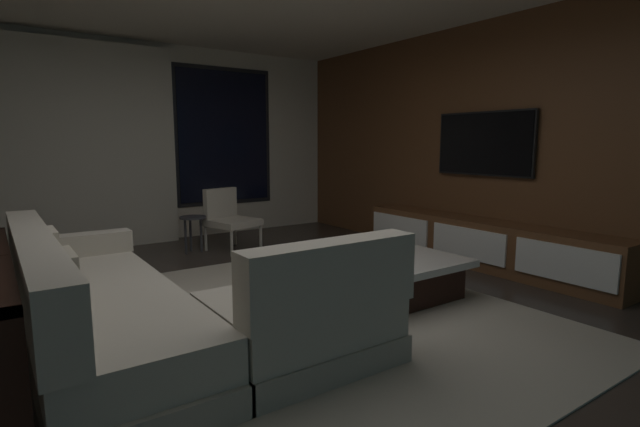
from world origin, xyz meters
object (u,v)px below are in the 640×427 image
(book_stack_on_coffee_table, at_px, (356,253))
(accent_chair_near_window, at_px, (228,216))
(sectional_couch, at_px, (152,312))
(coffee_table, at_px, (384,275))
(side_stool, at_px, (193,223))
(mounted_tv, at_px, (484,144))
(media_console, at_px, (484,245))

(book_stack_on_coffee_table, height_order, accent_chair_near_window, accent_chair_near_window)
(sectional_couch, height_order, coffee_table, sectional_couch)
(accent_chair_near_window, relative_size, side_stool, 1.70)
(side_stool, relative_size, mounted_tv, 0.37)
(media_console, relative_size, mounted_tv, 2.51)
(coffee_table, bearing_deg, side_stool, 107.19)
(sectional_couch, relative_size, side_stool, 5.43)
(coffee_table, relative_size, accent_chair_near_window, 1.49)
(book_stack_on_coffee_table, relative_size, media_console, 0.08)
(book_stack_on_coffee_table, distance_m, media_console, 1.77)
(accent_chair_near_window, height_order, mounted_tv, mounted_tv)
(book_stack_on_coffee_table, distance_m, accent_chair_near_window, 2.39)
(accent_chair_near_window, distance_m, side_stool, 0.46)
(coffee_table, distance_m, media_console, 1.57)
(book_stack_on_coffee_table, bearing_deg, coffee_table, -37.72)
(book_stack_on_coffee_table, xyz_separation_m, side_stool, (-0.61, 2.45, -0.01))
(side_stool, bearing_deg, book_stack_on_coffee_table, -76.05)
(book_stack_on_coffee_table, relative_size, accent_chair_near_window, 0.30)
(book_stack_on_coffee_table, bearing_deg, media_console, -1.90)
(coffee_table, bearing_deg, accent_chair_near_window, 98.06)
(coffee_table, bearing_deg, mounted_tv, 9.50)
(sectional_couch, height_order, side_stool, sectional_couch)
(coffee_table, xyz_separation_m, book_stack_on_coffee_table, (-0.20, 0.15, 0.19))
(sectional_couch, height_order, accent_chair_near_window, sectional_couch)
(book_stack_on_coffee_table, distance_m, mounted_tv, 2.18)
(sectional_couch, bearing_deg, media_console, 2.67)
(book_stack_on_coffee_table, bearing_deg, sectional_couch, -173.02)
(coffee_table, height_order, media_console, media_console)
(coffee_table, height_order, accent_chair_near_window, accent_chair_near_window)
(side_stool, xyz_separation_m, media_console, (2.37, -2.51, -0.12))
(coffee_table, relative_size, side_stool, 2.52)
(coffee_table, bearing_deg, sectional_couch, -177.90)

